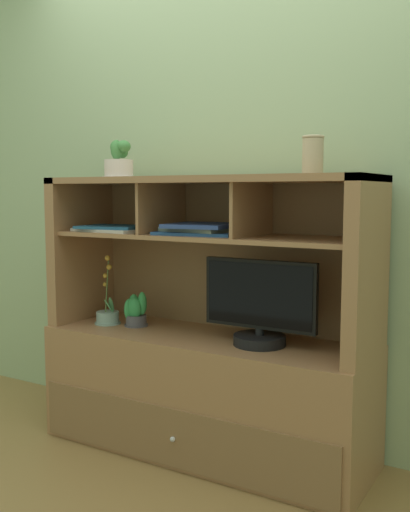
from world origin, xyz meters
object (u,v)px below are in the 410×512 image
(magazine_stack_centre, at_px, (113,228))
(ceramic_vase, at_px, (313,155))
(potted_fern, at_px, (136,311))
(magazine_stack_left, at_px, (200,229))
(tv_monitor, at_px, (260,309))
(potted_succulent, at_px, (119,163))
(potted_orchid, at_px, (108,314))
(media_console, at_px, (206,366))

(magazine_stack_centre, height_order, ceramic_vase, ceramic_vase)
(potted_fern, distance_m, ceramic_vase, 1.18)
(potted_fern, xyz_separation_m, magazine_stack_left, (0.39, -0.02, 0.43))
(magazine_stack_centre, bearing_deg, tv_monitor, 1.91)
(potted_fern, xyz_separation_m, ceramic_vase, (0.91, 0.03, 0.75))
(magazine_stack_left, bearing_deg, potted_succulent, 175.51)
(potted_fern, height_order, magazine_stack_centre, magazine_stack_centre)
(potted_orchid, xyz_separation_m, ceramic_vase, (1.06, 0.06, 0.77))
(ceramic_vase, bearing_deg, media_console, -178.94)
(potted_orchid, bearing_deg, ceramic_vase, 3.23)
(potted_succulent, height_order, ceramic_vase, potted_succulent)
(potted_orchid, relative_size, potted_fern, 2.02)
(tv_monitor, relative_size, ceramic_vase, 3.24)
(potted_fern, distance_m, potted_succulent, 0.75)
(potted_fern, xyz_separation_m, potted_succulent, (-0.11, 0.02, 0.74))
(magazine_stack_left, distance_m, ceramic_vase, 0.61)
(potted_succulent, relative_size, ceramic_vase, 1.16)
(magazine_stack_centre, bearing_deg, potted_succulent, 99.55)
(tv_monitor, bearing_deg, potted_orchid, -179.09)
(media_console, relative_size, magazine_stack_left, 3.87)
(media_console, relative_size, tv_monitor, 2.99)
(potted_fern, distance_m, magazine_stack_centre, 0.43)
(tv_monitor, height_order, magazine_stack_centre, magazine_stack_centre)
(potted_fern, bearing_deg, magazine_stack_centre, -153.94)
(magazine_stack_left, bearing_deg, magazine_stack_centre, -176.65)
(media_console, bearing_deg, tv_monitor, -7.10)
(tv_monitor, xyz_separation_m, potted_fern, (-0.70, 0.02, -0.09))
(magazine_stack_left, bearing_deg, media_console, 77.06)
(media_console, distance_m, tv_monitor, 0.43)
(potted_orchid, distance_m, potted_fern, 0.16)
(tv_monitor, relative_size, potted_fern, 3.01)
(tv_monitor, xyz_separation_m, potted_succulent, (-0.80, 0.04, 0.65))
(tv_monitor, relative_size, potted_succulent, 2.79)
(media_console, xyz_separation_m, potted_succulent, (-0.51, 0.00, 0.96))
(magazine_stack_left, xyz_separation_m, ceramic_vase, (0.52, 0.04, 0.32))
(ceramic_vase, bearing_deg, potted_succulent, -179.72)
(media_console, relative_size, potted_orchid, 4.45)
(ceramic_vase, bearing_deg, magazine_stack_left, -175.11)
(potted_fern, relative_size, magazine_stack_left, 0.43)
(potted_orchid, relative_size, ceramic_vase, 2.18)
(tv_monitor, bearing_deg, ceramic_vase, 12.29)
(potted_orchid, distance_m, magazine_stack_centre, 0.45)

